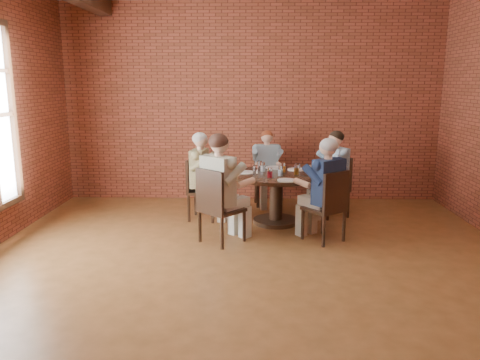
{
  "coord_description": "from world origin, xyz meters",
  "views": [
    {
      "loc": [
        0.02,
        -4.7,
        2.06
      ],
      "look_at": [
        -0.13,
        1.0,
        0.86
      ],
      "focal_mm": 35.0,
      "sensor_mm": 36.0,
      "label": 1
    }
  ],
  "objects_px": {
    "diner_b": "(267,169)",
    "chair_e": "(329,204)",
    "chair_b": "(266,176)",
    "chair_a": "(337,184)",
    "dining_table": "(276,188)",
    "chair_c": "(198,187)",
    "diner_c": "(203,177)",
    "diner_e": "(324,190)",
    "smartphone": "(304,175)",
    "diner_d": "(222,189)",
    "chair_d": "(216,204)",
    "diner_a": "(333,174)"
  },
  "relations": [
    {
      "from": "dining_table",
      "to": "chair_b",
      "type": "distance_m",
      "value": 1.12
    },
    {
      "from": "chair_b",
      "to": "diner_b",
      "type": "distance_m",
      "value": 0.16
    },
    {
      "from": "chair_e",
      "to": "diner_e",
      "type": "xyz_separation_m",
      "value": [
        -0.05,
        0.07,
        0.16
      ]
    },
    {
      "from": "diner_b",
      "to": "chair_e",
      "type": "bearing_deg",
      "value": -74.14
    },
    {
      "from": "chair_a",
      "to": "chair_b",
      "type": "bearing_deg",
      "value": -146.41
    },
    {
      "from": "chair_d",
      "to": "diner_b",
      "type": "bearing_deg",
      "value": -68.36
    },
    {
      "from": "chair_e",
      "to": "chair_d",
      "type": "bearing_deg",
      "value": -34.07
    },
    {
      "from": "chair_a",
      "to": "chair_e",
      "type": "xyz_separation_m",
      "value": [
        -0.32,
        -1.27,
        0.01
      ]
    },
    {
      "from": "diner_b",
      "to": "chair_e",
      "type": "xyz_separation_m",
      "value": [
        0.75,
        -1.87,
        -0.12
      ]
    },
    {
      "from": "diner_c",
      "to": "chair_b",
      "type": "bearing_deg",
      "value": -36.98
    },
    {
      "from": "diner_c",
      "to": "dining_table",
      "type": "bearing_deg",
      "value": -90.0
    },
    {
      "from": "chair_b",
      "to": "diner_d",
      "type": "height_order",
      "value": "diner_d"
    },
    {
      "from": "chair_c",
      "to": "chair_e",
      "type": "xyz_separation_m",
      "value": [
        1.82,
        -1.02,
        0.01
      ]
    },
    {
      "from": "chair_c",
      "to": "chair_d",
      "type": "height_order",
      "value": "chair_d"
    },
    {
      "from": "chair_a",
      "to": "chair_c",
      "type": "height_order",
      "value": "chair_a"
    },
    {
      "from": "dining_table",
      "to": "diner_c",
      "type": "distance_m",
      "value": 1.11
    },
    {
      "from": "chair_a",
      "to": "chair_b",
      "type": "height_order",
      "value": "chair_a"
    },
    {
      "from": "chair_d",
      "to": "smartphone",
      "type": "relative_size",
      "value": 7.62
    },
    {
      "from": "chair_a",
      "to": "diner_c",
      "type": "xyz_separation_m",
      "value": [
        -2.05,
        -0.26,
        0.15
      ]
    },
    {
      "from": "chair_a",
      "to": "chair_e",
      "type": "distance_m",
      "value": 1.31
    },
    {
      "from": "diner_b",
      "to": "diner_d",
      "type": "xyz_separation_m",
      "value": [
        -0.64,
        -1.88,
        0.08
      ]
    },
    {
      "from": "dining_table",
      "to": "diner_d",
      "type": "bearing_deg",
      "value": -131.33
    },
    {
      "from": "diner_e",
      "to": "smartphone",
      "type": "xyz_separation_m",
      "value": [
        -0.19,
        0.64,
        0.07
      ]
    },
    {
      "from": "diner_e",
      "to": "chair_b",
      "type": "bearing_deg",
      "value": -107.03
    },
    {
      "from": "chair_d",
      "to": "smartphone",
      "type": "distance_m",
      "value": 1.46
    },
    {
      "from": "dining_table",
      "to": "diner_b",
      "type": "relative_size",
      "value": 1.05
    },
    {
      "from": "diner_c",
      "to": "diner_e",
      "type": "relative_size",
      "value": 0.97
    },
    {
      "from": "chair_c",
      "to": "diner_c",
      "type": "distance_m",
      "value": 0.18
    },
    {
      "from": "chair_a",
      "to": "diner_d",
      "type": "distance_m",
      "value": 2.15
    },
    {
      "from": "diner_d",
      "to": "chair_a",
      "type": "bearing_deg",
      "value": -101.69
    },
    {
      "from": "diner_a",
      "to": "diner_d",
      "type": "xyz_separation_m",
      "value": [
        -1.63,
        -1.25,
        0.05
      ]
    },
    {
      "from": "chair_b",
      "to": "chair_c",
      "type": "xyz_separation_m",
      "value": [
        -1.06,
        -0.92,
        0.01
      ]
    },
    {
      "from": "chair_c",
      "to": "diner_d",
      "type": "bearing_deg",
      "value": -148.33
    },
    {
      "from": "chair_e",
      "to": "chair_b",
      "type": "bearing_deg",
      "value": -106.31
    },
    {
      "from": "chair_c",
      "to": "diner_c",
      "type": "height_order",
      "value": "diner_c"
    },
    {
      "from": "diner_a",
      "to": "diner_c",
      "type": "bearing_deg",
      "value": -107.97
    },
    {
      "from": "chair_a",
      "to": "dining_table",
      "type": "bearing_deg",
      "value": -90.0
    },
    {
      "from": "diner_c",
      "to": "smartphone",
      "type": "distance_m",
      "value": 1.52
    },
    {
      "from": "smartphone",
      "to": "chair_a",
      "type": "bearing_deg",
      "value": 33.27
    },
    {
      "from": "diner_a",
      "to": "smartphone",
      "type": "height_order",
      "value": "diner_a"
    },
    {
      "from": "chair_a",
      "to": "diner_a",
      "type": "distance_m",
      "value": 0.18
    },
    {
      "from": "chair_b",
      "to": "diner_b",
      "type": "relative_size",
      "value": 0.71
    },
    {
      "from": "smartphone",
      "to": "chair_d",
      "type": "bearing_deg",
      "value": -157.74
    },
    {
      "from": "chair_b",
      "to": "chair_d",
      "type": "xyz_separation_m",
      "value": [
        -0.69,
        -2.03,
        0.04
      ]
    },
    {
      "from": "dining_table",
      "to": "diner_d",
      "type": "height_order",
      "value": "diner_d"
    },
    {
      "from": "diner_a",
      "to": "diner_c",
      "type": "distance_m",
      "value": 1.99
    },
    {
      "from": "smartphone",
      "to": "dining_table",
      "type": "bearing_deg",
      "value": 151.3
    },
    {
      "from": "diner_c",
      "to": "diner_a",
      "type": "bearing_deg",
      "value": -74.27
    },
    {
      "from": "chair_e",
      "to": "chair_a",
      "type": "bearing_deg",
      "value": -141.87
    },
    {
      "from": "chair_e",
      "to": "diner_e",
      "type": "height_order",
      "value": "diner_e"
    }
  ]
}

